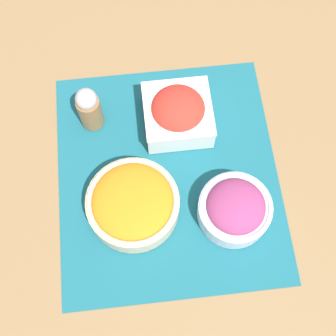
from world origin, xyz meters
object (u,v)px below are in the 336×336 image
Objects in this scene: carrot_bowl at (133,203)px; pepper_shaker at (89,108)px; onion_bowl at (235,208)px; tomato_bowl at (178,113)px.

pepper_shaker is at bearing 19.02° from carrot_bowl.
pepper_shaker is at bearing 47.99° from onion_bowl.
tomato_bowl is (0.17, -0.10, 0.00)m from carrot_bowl.
pepper_shaker reaches higher than carrot_bowl.
tomato_bowl is at bearing 21.39° from onion_bowl.
pepper_shaker is at bearing 82.78° from tomato_bowl.
onion_bowl is 0.32m from pepper_shaker.
pepper_shaker is (0.22, 0.24, 0.02)m from onion_bowl.
tomato_bowl is 0.17m from pepper_shaker.
onion_bowl is at bearing -132.01° from pepper_shaker.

